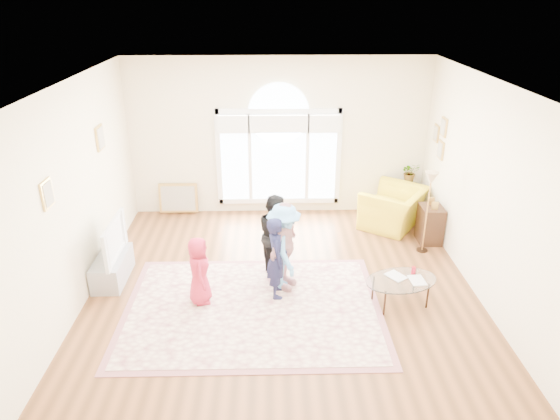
{
  "coord_description": "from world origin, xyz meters",
  "views": [
    {
      "loc": [
        -0.19,
        -6.74,
        4.36
      ],
      "look_at": [
        -0.03,
        0.3,
        1.21
      ],
      "focal_mm": 32.0,
      "sensor_mm": 36.0,
      "label": 1
    }
  ],
  "objects_px": {
    "coffee_table": "(401,281)",
    "armchair": "(393,208)",
    "area_rug": "(253,308)",
    "television": "(108,239)",
    "tv_console": "(112,268)"
  },
  "relations": [
    {
      "from": "coffee_table",
      "to": "armchair",
      "type": "height_order",
      "value": "armchair"
    },
    {
      "from": "area_rug",
      "to": "television",
      "type": "relative_size",
      "value": 3.31
    },
    {
      "from": "tv_console",
      "to": "coffee_table",
      "type": "xyz_separation_m",
      "value": [
        4.49,
        -0.79,
        0.19
      ]
    },
    {
      "from": "coffee_table",
      "to": "tv_console",
      "type": "bearing_deg",
      "value": 156.02
    },
    {
      "from": "armchair",
      "to": "television",
      "type": "bearing_deg",
      "value": -33.99
    },
    {
      "from": "area_rug",
      "to": "tv_console",
      "type": "height_order",
      "value": "tv_console"
    },
    {
      "from": "area_rug",
      "to": "coffee_table",
      "type": "relative_size",
      "value": 2.93
    },
    {
      "from": "tv_console",
      "to": "television",
      "type": "height_order",
      "value": "television"
    },
    {
      "from": "area_rug",
      "to": "tv_console",
      "type": "bearing_deg",
      "value": 159.25
    },
    {
      "from": "television",
      "to": "coffee_table",
      "type": "relative_size",
      "value": 0.89
    },
    {
      "from": "television",
      "to": "armchair",
      "type": "xyz_separation_m",
      "value": [
        4.99,
        1.9,
        -0.34
      ]
    },
    {
      "from": "area_rug",
      "to": "armchair",
      "type": "distance_m",
      "value": 3.89
    },
    {
      "from": "television",
      "to": "area_rug",
      "type": "bearing_deg",
      "value": -20.81
    },
    {
      "from": "tv_console",
      "to": "coffee_table",
      "type": "relative_size",
      "value": 0.81
    },
    {
      "from": "tv_console",
      "to": "coffee_table",
      "type": "bearing_deg",
      "value": -9.94
    }
  ]
}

